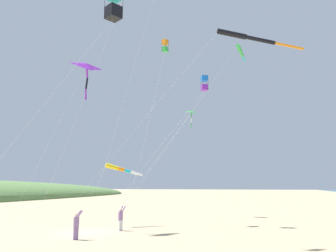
% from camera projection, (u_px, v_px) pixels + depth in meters
% --- Properties ---
extents(ground_plane, '(600.00, 600.00, 0.00)m').
position_uv_depth(ground_plane, '(85.00, 233.00, 25.84)').
color(ground_plane, tan).
extents(person_adult_flyer, '(0.61, 0.68, 1.90)m').
position_uv_depth(person_adult_flyer, '(121.00, 217.00, 27.09)').
color(person_adult_flyer, silver).
rests_on(person_adult_flyer, ground_plane).
extents(person_child_green_jacket, '(0.66, 0.67, 1.88)m').
position_uv_depth(person_child_green_jacket, '(76.00, 224.00, 22.59)').
color(person_child_green_jacket, '#8E6B9E').
rests_on(person_child_green_jacket, ground_plane).
extents(kite_windsock_checkered_midright, '(3.25, 6.10, 5.50)m').
position_uv_depth(kite_windsock_checkered_midright, '(119.00, 169.00, 31.09)').
color(kite_windsock_checkered_midright, yellow).
rests_on(kite_windsock_checkered_midright, ground_plane).
extents(kite_box_long_streamer_right, '(1.24, 13.90, 22.51)m').
position_uv_depth(kite_box_long_streamer_right, '(165.00, 46.00, 45.33)').
color(kite_box_long_streamer_right, orange).
rests_on(kite_box_long_streamer_right, ground_plane).
extents(kite_windsock_yellow_midlevel, '(10.35, 13.51, 18.84)m').
position_uv_depth(kite_windsock_yellow_midlevel, '(240.00, 51.00, 38.64)').
color(kite_windsock_yellow_midlevel, green).
rests_on(kite_windsock_yellow_midlevel, ground_plane).
extents(kite_box_small_distant, '(7.05, 9.33, 13.94)m').
position_uv_depth(kite_box_small_distant, '(204.00, 83.00, 33.03)').
color(kite_box_small_distant, blue).
rests_on(kite_box_small_distant, ground_plane).
extents(kite_delta_orange_high_right, '(4.93, 5.22, 14.05)m').
position_uv_depth(kite_delta_orange_high_right, '(87.00, 66.00, 29.00)').
color(kite_delta_orange_high_right, purple).
rests_on(kite_delta_orange_high_right, ground_plane).
extents(kite_box_blue_topmost, '(11.93, 1.18, 15.06)m').
position_uv_depth(kite_box_blue_topmost, '(114.00, 3.00, 20.21)').
color(kite_box_blue_topmost, '#1EB7C6').
rests_on(kite_box_blue_topmost, ground_plane).
extents(kite_delta_green_low_center, '(4.46, 11.26, 10.66)m').
position_uv_depth(kite_delta_green_low_center, '(191.00, 113.00, 32.99)').
color(kite_delta_green_low_center, green).
rests_on(kite_delta_green_low_center, ground_plane).
extents(kite_windsock_black_fish_shape, '(18.39, 7.86, 16.30)m').
position_uv_depth(kite_windsock_black_fish_shape, '(247.00, 37.00, 28.42)').
color(kite_windsock_black_fish_shape, black).
rests_on(kite_windsock_black_fish_shape, ground_plane).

